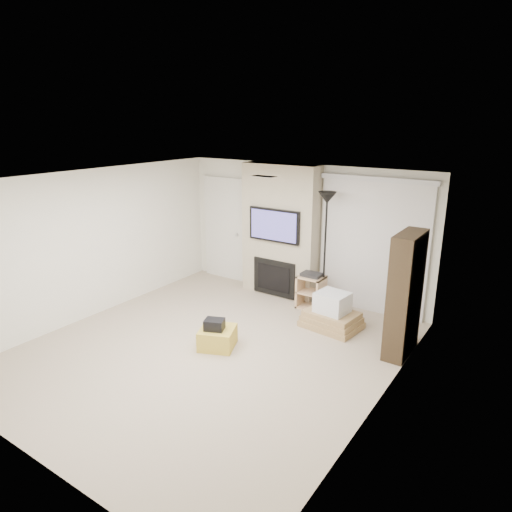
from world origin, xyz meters
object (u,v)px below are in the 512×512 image
Objects in this scene: ottoman at (218,338)px; av_stand at (311,290)px; floor_lamp at (326,218)px; bookshelf at (405,295)px; box_stack at (332,314)px.

av_stand is at bearing 77.47° from ottoman.
ottoman is 2.74m from floor_lamp.
bookshelf reaches higher than ottoman.
av_stand is at bearing 140.93° from box_stack.
ottoman is 2.16m from av_stand.
av_stand is 0.86m from box_stack.
floor_lamp is 1.63m from box_stack.
ottoman is 1.93m from box_stack.
floor_lamp is at bearing 73.09° from ottoman.
bookshelf is (1.19, -0.21, 0.67)m from box_stack.
av_stand reaches higher than ottoman.
bookshelf is at bearing -21.97° from av_stand.
ottoman is at bearing -149.51° from bookshelf.
box_stack is (0.66, -0.53, -0.12)m from av_stand.
floor_lamp is at bearing 153.46° from bookshelf.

